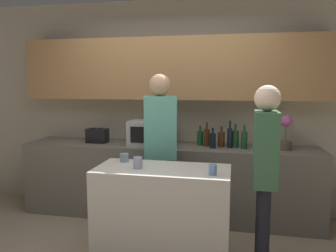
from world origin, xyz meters
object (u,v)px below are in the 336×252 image
Objects in this scene: bottle_6 at (244,140)px; person_center at (265,165)px; potted_plant at (286,133)px; bottle_0 at (200,138)px; bottle_1 at (207,137)px; cup_1 at (138,163)px; bottle_5 at (235,139)px; cup_0 at (213,170)px; microwave at (151,133)px; toaster at (97,136)px; bottle_4 at (230,138)px; cup_2 at (124,158)px; bottle_2 at (213,140)px; bottle_3 at (221,139)px; person_left at (160,140)px.

person_center is at bearing -81.98° from bottle_6.
potted_plant is 0.99m from bottle_0.
bottle_1 is 1.25m from person_center.
bottle_6 is at bearing 48.22° from cup_1.
bottle_6 is (0.10, -0.07, 0.00)m from bottle_5.
bottle_5 is at bearing 81.55° from cup_0.
bottle_6 is at bearing -35.25° from bottle_5.
microwave is at bearing 98.24° from cup_1.
toaster is 1.66m from bottle_4.
person_center is (1.30, -0.17, 0.04)m from cup_2.
bottle_4 is 1.35m from cup_1.
bottle_2 is at bearing -156.63° from bottle_5.
microwave is at bearing -177.43° from bottle_3.
microwave is 2.19× the size of bottle_0.
bottle_1 is (0.08, -0.05, 0.02)m from bottle_0.
potted_plant is at bearing -0.00° from toaster.
bottle_4 reaches higher than bottle_2.
toaster is 1.72m from bottle_5.
toaster is 0.94× the size of bottle_6.
potted_plant is 0.24× the size of person_center.
toaster is at bearing 179.81° from bottle_4.
potted_plant is at bearing 5.04° from bottle_2.
cup_0 is at bearing -122.11° from potted_plant.
person_center reaches higher than toaster.
bottle_0 is at bearing 9.68° from microwave.
bottle_6 is (0.16, -0.03, -0.02)m from bottle_4.
cup_0 is (0.83, -1.18, -0.11)m from microwave.
microwave reaches higher than toaster.
person_center reaches higher than bottle_0.
bottle_5 reaches higher than cup_1.
microwave is at bearing 125.21° from cup_0.
bottle_1 is at bearing 176.94° from bottle_3.
potted_plant is at bearing -5.78° from bottle_0.
bottle_4 is at bearing 41.63° from cup_2.
person_left reaches higher than cup_1.
person_center is (1.10, 0.04, 0.03)m from cup_1.
bottle_4 is (0.19, 0.07, 0.03)m from bottle_2.
person_center is (-0.31, -1.06, -0.12)m from potted_plant.
bottle_5 is at bearing 35.16° from bottle_4.
bottle_3 is 2.94× the size of cup_2.
bottle_2 is 1.11m from cup_0.
bottle_3 is at bearing 1.34° from toaster.
bottle_1 is at bearing 97.29° from cup_0.
person_center is (0.14, -1.03, -0.03)m from bottle_6.
person_left is (0.27, 0.38, 0.12)m from cup_2.
toaster is 1.83m from bottle_6.
cup_2 is at bearing 133.51° from cup_1.
toaster is at bearing -175.64° from bottle_0.
toaster is at bearing 62.42° from person_center.
bottle_3 reaches higher than cup_2.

